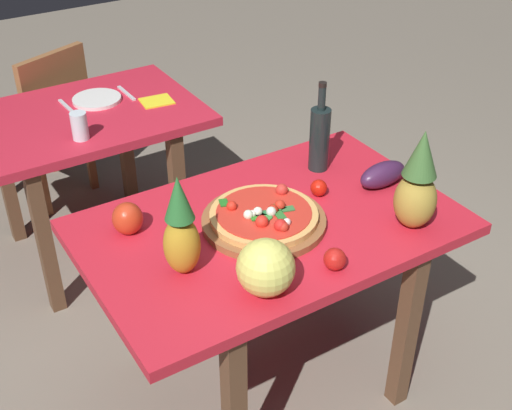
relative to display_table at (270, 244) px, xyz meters
name	(u,v)px	position (x,y,z in m)	size (l,w,h in m)	color
ground_plane	(268,375)	(0.00, 0.00, -0.65)	(10.00, 10.00, 0.00)	gray
display_table	(270,244)	(0.00, 0.00, 0.00)	(1.25, 0.81, 0.74)	brown
background_table	(82,137)	(-0.27, 1.14, -0.02)	(1.05, 0.72, 0.74)	brown
dining_chair	(47,117)	(-0.26, 1.73, -0.16)	(0.52, 0.52, 0.85)	brown
pizza_board	(264,221)	(-0.02, 0.00, 0.11)	(0.42, 0.42, 0.03)	brown
pizza	(265,215)	(-0.02, 0.00, 0.13)	(0.36, 0.36, 0.06)	#E4A95B
wine_bottle	(320,137)	(0.35, 0.21, 0.23)	(0.08, 0.08, 0.35)	black
pineapple_left	(417,185)	(0.39, -0.26, 0.25)	(0.14, 0.14, 0.35)	#AE8F38
pineapple_right	(181,231)	(-0.36, -0.08, 0.24)	(0.11, 0.11, 0.33)	gold
melon	(266,268)	(-0.20, -0.29, 0.18)	(0.17, 0.17, 0.17)	#E4E168
bell_pepper	(128,218)	(-0.42, 0.20, 0.14)	(0.10, 0.10, 0.11)	red
eggplant	(383,175)	(0.48, -0.02, 0.14)	(0.20, 0.09, 0.09)	#3E1E42
tomato_near_board	(335,259)	(0.03, -0.31, 0.13)	(0.07, 0.07, 0.07)	red
tomato_by_bottle	(319,188)	(0.24, 0.05, 0.12)	(0.06, 0.06, 0.06)	red
drinking_glass_water	(80,126)	(-0.33, 0.91, 0.15)	(0.07, 0.07, 0.12)	silver
dinner_plate	(97,99)	(-0.14, 1.23, 0.10)	(0.22, 0.22, 0.02)	white
fork_utensil	(67,107)	(-0.28, 1.23, 0.10)	(0.02, 0.18, 0.01)	silver
knife_utensil	(126,93)	(0.00, 1.23, 0.10)	(0.02, 0.18, 0.01)	silver
napkin_folded	(157,101)	(0.08, 1.08, 0.10)	(0.14, 0.12, 0.01)	yellow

